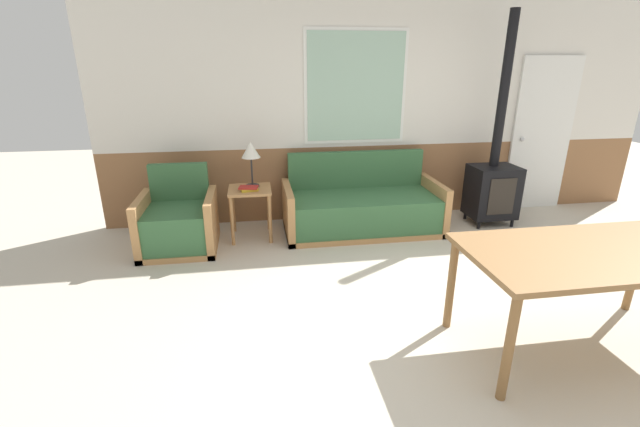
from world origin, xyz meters
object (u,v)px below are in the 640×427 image
(couch, at_px, (362,209))
(table_lamp, at_px, (251,152))
(side_table, at_px, (250,198))
(wood_stove, at_px, (493,180))
(armchair, at_px, (179,224))
(dining_table, at_px, (592,260))

(couch, relative_size, table_lamp, 3.64)
(side_table, relative_size, wood_stove, 0.24)
(couch, distance_m, armchair, 2.14)
(couch, relative_size, wood_stove, 0.75)
(table_lamp, xyz_separation_m, wood_stove, (2.98, -0.08, -0.43))
(wood_stove, bearing_deg, table_lamp, 178.41)
(couch, distance_m, side_table, 1.36)
(armchair, bearing_deg, couch, 3.65)
(armchair, relative_size, dining_table, 0.51)
(couch, bearing_deg, table_lamp, 177.44)
(armchair, distance_m, wood_stove, 3.83)
(wood_stove, bearing_deg, couch, 179.16)
(table_lamp, distance_m, dining_table, 3.43)
(couch, bearing_deg, side_table, -178.88)
(armchair, distance_m, table_lamp, 1.13)
(armchair, distance_m, side_table, 0.84)
(side_table, relative_size, table_lamp, 1.15)
(couch, height_order, side_table, couch)
(side_table, distance_m, table_lamp, 0.53)
(couch, bearing_deg, armchair, -174.07)
(armchair, xyz_separation_m, side_table, (0.79, 0.20, 0.20))
(couch, xyz_separation_m, dining_table, (0.97, -2.50, 0.43))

